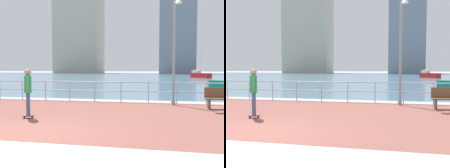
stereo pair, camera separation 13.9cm
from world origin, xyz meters
TOP-DOWN VIEW (x-y plane):
  - ground at (0.00, 40.00)m, footprint 220.00×220.00m
  - brick_paving at (0.00, 3.14)m, footprint 28.00×7.68m
  - harbor_water at (0.00, 51.98)m, footprint 180.00×88.00m
  - waterfront_railing at (-0.00, 6.98)m, footprint 25.25×0.06m
  - lamppost at (4.06, 6.23)m, footprint 0.42×0.80m
  - skateboarder at (-1.01, 1.97)m, footprint 0.40×0.52m
  - park_bench at (6.11, 5.51)m, footprint 1.62×0.52m
  - sailboat_teal at (10.05, 45.06)m, footprint 3.55×3.96m
  - tower_glass at (-29.40, 91.46)m, footprint 17.38×11.96m
  - tower_concrete at (7.30, 85.57)m, footprint 11.46×13.74m

SIDE VIEW (x-z plane):
  - ground at x=0.00m, z-range 0.00..0.00m
  - harbor_water at x=0.00m, z-range 0.00..0.00m
  - brick_paving at x=0.00m, z-range 0.00..0.01m
  - park_bench at x=6.11m, z-range 0.02..0.94m
  - sailboat_teal at x=10.05m, z-range -2.32..3.41m
  - waterfront_railing at x=0.00m, z-range 0.20..1.26m
  - skateboarder at x=-1.01m, z-range 0.17..1.90m
  - lamppost at x=4.06m, z-range 0.29..5.83m
  - tower_concrete at x=7.30m, z-range -0.83..24.94m
  - tower_glass at x=-29.40m, z-range -0.83..30.36m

